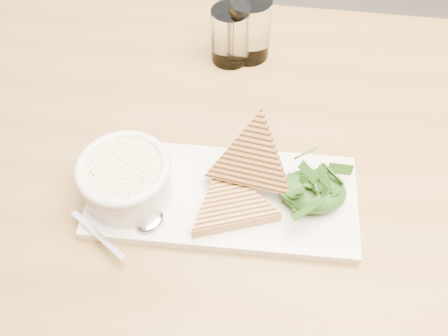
# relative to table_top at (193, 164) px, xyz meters

# --- Properties ---
(floor) EXTENTS (6.00, 6.00, 0.00)m
(floor) POSITION_rel_table_top_xyz_m (0.18, 0.23, -0.72)
(floor) COLOR slate
(floor) RESTS_ON ground
(table_top) EXTENTS (1.28, 0.89, 0.04)m
(table_top) POSITION_rel_table_top_xyz_m (0.00, 0.00, 0.00)
(table_top) COLOR olive
(table_top) RESTS_ON ground
(table_leg_bl) EXTENTS (0.06, 0.06, 0.70)m
(table_leg_bl) POSITION_rel_table_top_xyz_m (-0.57, 0.36, -0.37)
(table_leg_bl) COLOR olive
(table_leg_bl) RESTS_ON ground
(table_leg_br) EXTENTS (0.06, 0.06, 0.70)m
(table_leg_br) POSITION_rel_table_top_xyz_m (0.57, 0.36, -0.37)
(table_leg_br) COLOR olive
(table_leg_br) RESTS_ON ground
(platter) EXTENTS (0.38, 0.18, 0.02)m
(platter) POSITION_rel_table_top_xyz_m (0.05, -0.08, 0.03)
(platter) COLOR white
(platter) RESTS_ON table_top
(soup_bowl) EXTENTS (0.12, 0.12, 0.05)m
(soup_bowl) POSITION_rel_table_top_xyz_m (-0.08, -0.08, 0.06)
(soup_bowl) COLOR white
(soup_bowl) RESTS_ON platter
(soup) EXTENTS (0.10, 0.10, 0.01)m
(soup) POSITION_rel_table_top_xyz_m (-0.08, -0.08, 0.09)
(soup) COLOR beige
(soup) RESTS_ON soup_bowl
(bowl_rim) EXTENTS (0.13, 0.13, 0.01)m
(bowl_rim) POSITION_rel_table_top_xyz_m (-0.08, -0.08, 0.09)
(bowl_rim) COLOR white
(bowl_rim) RESTS_ON soup_bowl
(sandwich_flat) EXTENTS (0.18, 0.18, 0.02)m
(sandwich_flat) POSITION_rel_table_top_xyz_m (0.07, -0.10, 0.05)
(sandwich_flat) COLOR #B87F44
(sandwich_flat) RESTS_ON platter
(sandwich_lean) EXTENTS (0.17, 0.17, 0.16)m
(sandwich_lean) POSITION_rel_table_top_xyz_m (0.09, -0.05, 0.08)
(sandwich_lean) COLOR #B87F44
(sandwich_lean) RESTS_ON sandwich_flat
(salad_base) EXTENTS (0.09, 0.07, 0.04)m
(salad_base) POSITION_rel_table_top_xyz_m (0.18, -0.07, 0.05)
(salad_base) COLOR #16480F
(salad_base) RESTS_ON platter
(arugula_pile) EXTENTS (0.11, 0.10, 0.05)m
(arugula_pile) POSITION_rel_table_top_xyz_m (0.18, -0.07, 0.06)
(arugula_pile) COLOR #325320
(arugula_pile) RESTS_ON platter
(spoon_bowl) EXTENTS (0.05, 0.05, 0.01)m
(spoon_bowl) POSITION_rel_table_top_xyz_m (-0.04, -0.13, 0.04)
(spoon_bowl) COLOR silver
(spoon_bowl) RESTS_ON platter
(spoon_handle) EXTENTS (0.09, 0.07, 0.00)m
(spoon_handle) POSITION_rel_table_top_xyz_m (-0.11, -0.16, 0.04)
(spoon_handle) COLOR silver
(spoon_handle) RESTS_ON platter
(glass_near) EXTENTS (0.07, 0.07, 0.11)m
(glass_near) POSITION_rel_table_top_xyz_m (0.07, 0.25, 0.08)
(glass_near) COLOR white
(glass_near) RESTS_ON table_top
(glass_far) EXTENTS (0.07, 0.07, 0.10)m
(glass_far) POSITION_rel_table_top_xyz_m (0.04, 0.24, 0.07)
(glass_far) COLOR white
(glass_far) RESTS_ON table_top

